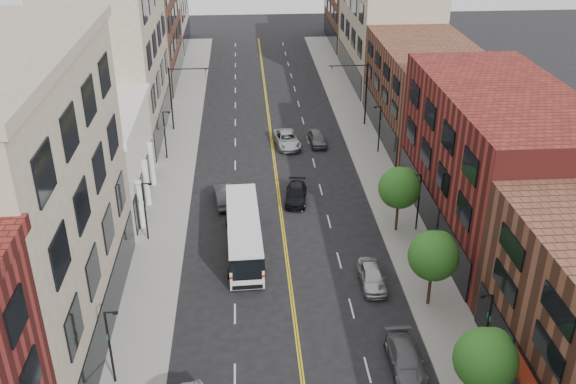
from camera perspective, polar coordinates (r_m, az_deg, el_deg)
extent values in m
cube|color=gray|center=(62.70, -10.21, 1.10)|extent=(4.00, 110.00, 0.15)
cube|color=gray|center=(63.63, 7.99, 1.68)|extent=(4.00, 110.00, 0.15)
cube|color=gray|center=(41.13, -23.66, -1.62)|extent=(10.00, 22.00, 18.00)
cube|color=silver|center=(58.73, -17.67, 2.57)|extent=(10.00, 14.00, 8.00)
cube|color=gray|center=(72.79, -15.49, 11.77)|extent=(10.00, 20.00, 18.00)
cube|color=brown|center=(92.29, -13.23, 14.22)|extent=(10.00, 20.00, 15.00)
cube|color=#5D1B18|center=(53.66, 18.05, 2.49)|extent=(10.00, 22.00, 12.00)
cube|color=brown|center=(72.49, 12.16, 8.77)|extent=(10.00, 20.00, 10.00)
cube|color=gray|center=(91.57, 8.80, 14.18)|extent=(10.00, 22.00, 14.00)
cube|color=brown|center=(111.04, 6.52, 15.81)|extent=(10.00, 18.00, 11.00)
sphere|color=#1D5A19|center=(36.29, 17.15, -14.05)|extent=(3.40, 3.40, 3.40)
sphere|color=#1D5A19|center=(36.42, 17.80, -12.94)|extent=(2.04, 2.04, 2.04)
cylinder|color=black|center=(45.25, 12.46, -8.37)|extent=(0.22, 0.22, 2.50)
sphere|color=#1D5A19|center=(43.79, 12.80, -5.55)|extent=(3.40, 3.40, 3.40)
sphere|color=#1D5A19|center=(43.99, 13.36, -4.67)|extent=(2.04, 2.04, 2.04)
cylinder|color=black|center=(53.37, 9.64, -2.16)|extent=(0.22, 0.22, 2.50)
sphere|color=#1D5A19|center=(52.14, 9.87, 0.37)|extent=(3.40, 3.40, 3.40)
sphere|color=#1D5A19|center=(52.38, 10.34, 1.08)|extent=(2.04, 2.04, 2.04)
cylinder|color=black|center=(38.94, -15.54, -13.20)|extent=(0.14, 0.14, 5.00)
cylinder|color=black|center=(37.33, -15.48, -10.28)|extent=(0.70, 0.10, 0.10)
cube|color=black|center=(37.31, -15.09, -10.34)|extent=(0.28, 0.14, 0.14)
cube|color=#19592D|center=(38.37, -15.71, -12.18)|extent=(0.04, 0.55, 0.35)
cylinder|color=black|center=(51.97, -12.58, -1.74)|extent=(0.14, 0.14, 5.00)
cylinder|color=black|center=(50.78, -12.47, 0.74)|extent=(0.70, 0.10, 0.10)
cube|color=black|center=(50.76, -12.19, 0.70)|extent=(0.28, 0.14, 0.14)
cube|color=#19592D|center=(51.55, -12.68, -0.86)|extent=(0.04, 0.55, 0.35)
cylinder|color=black|center=(66.32, -10.88, 4.97)|extent=(0.14, 0.14, 5.00)
cylinder|color=black|center=(65.39, -10.76, 7.01)|extent=(0.70, 0.10, 0.10)
cube|color=black|center=(65.38, -10.54, 6.98)|extent=(0.28, 0.14, 0.14)
cube|color=#19592D|center=(65.99, -10.95, 5.69)|extent=(0.04, 0.55, 0.35)
cylinder|color=black|center=(40.56, 17.26, -11.61)|extent=(0.14, 0.14, 5.00)
cylinder|color=black|center=(38.96, 17.28, -8.79)|extent=(0.70, 0.10, 0.10)
cube|color=black|center=(38.90, 16.92, -8.88)|extent=(0.28, 0.14, 0.14)
cube|color=#19592D|center=(40.01, 17.44, -10.60)|extent=(0.04, 0.55, 0.35)
cylinder|color=black|center=(53.20, 11.53, -0.91)|extent=(0.14, 0.14, 5.00)
cylinder|color=black|center=(51.99, 11.41, 1.51)|extent=(0.70, 0.10, 0.10)
cube|color=black|center=(51.95, 11.14, 1.45)|extent=(0.28, 0.14, 0.14)
cube|color=#19592D|center=(52.79, 11.62, -0.05)|extent=(0.04, 0.55, 0.35)
cylinder|color=black|center=(67.28, 8.13, 5.52)|extent=(0.14, 0.14, 5.00)
cylinder|color=black|center=(66.34, 7.97, 7.52)|extent=(0.70, 0.10, 0.10)
cube|color=black|center=(66.30, 7.76, 7.48)|extent=(0.28, 0.14, 0.14)
cube|color=#19592D|center=(66.96, 8.18, 6.24)|extent=(0.04, 0.55, 0.35)
cylinder|color=black|center=(73.39, -10.35, 8.13)|extent=(0.18, 0.18, 7.20)
cylinder|color=black|center=(72.16, -8.81, 10.76)|extent=(4.40, 0.12, 0.12)
imported|color=black|center=(72.15, -7.34, 10.53)|extent=(0.15, 0.18, 0.90)
cylinder|color=black|center=(74.26, 6.96, 8.61)|extent=(0.18, 0.18, 7.20)
cylinder|color=black|center=(72.87, 5.38, 11.13)|extent=(4.40, 0.12, 0.12)
imported|color=black|center=(72.71, 3.94, 10.82)|extent=(0.15, 0.18, 0.90)
cube|color=silver|center=(50.23, -3.96, -3.60)|extent=(2.82, 11.44, 2.75)
cube|color=black|center=(49.89, -3.98, -2.94)|extent=(2.86, 11.48, 1.00)
cube|color=#A8200C|center=(50.38, -3.95, -3.88)|extent=(2.86, 11.48, 0.21)
cube|color=black|center=(45.29, -3.66, -7.03)|extent=(2.09, 0.13, 1.52)
cylinder|color=black|center=(47.62, -5.24, -7.15)|extent=(0.29, 0.92, 0.91)
cylinder|color=black|center=(47.68, -2.21, -7.00)|extent=(0.29, 0.92, 0.91)
cylinder|color=black|center=(54.05, -5.42, -2.62)|extent=(0.29, 0.92, 0.91)
cylinder|color=black|center=(54.10, -2.77, -2.49)|extent=(0.29, 0.92, 0.91)
imported|color=#57575D|center=(40.41, 10.42, -14.43)|extent=(1.97, 4.84, 1.40)
imported|color=#B2B5BA|center=(46.93, 7.48, -7.45)|extent=(1.76, 4.32, 1.47)
imported|color=#444448|center=(57.56, -5.69, -0.32)|extent=(2.18, 4.73, 1.50)
imported|color=black|center=(57.66, 0.72, -0.22)|extent=(2.46, 4.81, 1.34)
imported|color=#ABADB3|center=(69.12, -0.11, 4.70)|extent=(3.14, 5.61, 1.48)
imported|color=#545359|center=(69.58, 2.62, 4.81)|extent=(2.02, 4.37, 1.45)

